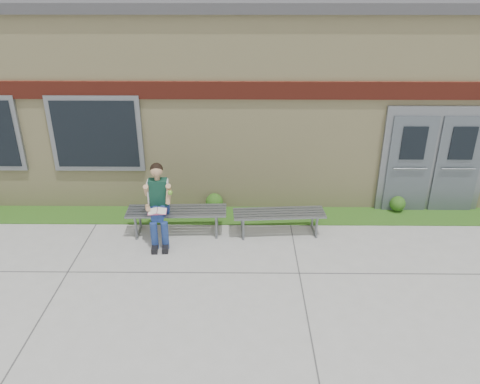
{
  "coord_description": "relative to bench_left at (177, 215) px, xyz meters",
  "views": [
    {
      "loc": [
        0.04,
        -6.21,
        4.66
      ],
      "look_at": [
        -0.03,
        1.7,
        0.98
      ],
      "focal_mm": 35.0,
      "sensor_mm": 36.0,
      "label": 1
    }
  ],
  "objects": [
    {
      "name": "grass_strip",
      "position": [
        1.27,
        0.71,
        -0.38
      ],
      "size": [
        16.0,
        0.8,
        0.02
      ],
      "primitive_type": "cube",
      "color": "#245015",
      "rests_on": "ground"
    },
    {
      "name": "ground",
      "position": [
        1.27,
        -1.89,
        -0.39
      ],
      "size": [
        80.0,
        80.0,
        0.0
      ],
      "primitive_type": "plane",
      "color": "#9E9E99",
      "rests_on": "ground"
    },
    {
      "name": "shrub_east",
      "position": [
        4.63,
        0.96,
        -0.2
      ],
      "size": [
        0.33,
        0.33,
        0.33
      ],
      "primitive_type": "sphere",
      "color": "#245015",
      "rests_on": "grass_strip"
    },
    {
      "name": "girl",
      "position": [
        -0.3,
        -0.23,
        0.4
      ],
      "size": [
        0.57,
        0.92,
        1.51
      ],
      "rotation": [
        0.0,
        0.0,
        0.09
      ],
      "color": "navy",
      "rests_on": "ground"
    },
    {
      "name": "shrub_mid",
      "position": [
        0.67,
        0.96,
        -0.18
      ],
      "size": [
        0.38,
        0.38,
        0.38
      ],
      "primitive_type": "sphere",
      "color": "#245015",
      "rests_on": "grass_strip"
    },
    {
      "name": "bench_left",
      "position": [
        0.0,
        0.0,
        0.0
      ],
      "size": [
        1.95,
        0.6,
        0.5
      ],
      "rotation": [
        0.0,
        0.0,
        0.03
      ],
      "color": "slate",
      "rests_on": "ground"
    },
    {
      "name": "bench_right",
      "position": [
        2.0,
        0.0,
        -0.03
      ],
      "size": [
        1.81,
        0.61,
        0.46
      ],
      "rotation": [
        0.0,
        0.0,
        0.07
      ],
      "color": "slate",
      "rests_on": "ground"
    },
    {
      "name": "school_building",
      "position": [
        1.27,
        4.1,
        1.71
      ],
      "size": [
        16.2,
        6.22,
        4.2
      ],
      "color": "beige",
      "rests_on": "ground"
    }
  ]
}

